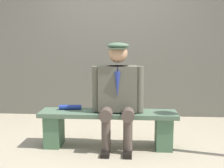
{
  "coord_description": "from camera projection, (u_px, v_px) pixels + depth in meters",
  "views": [
    {
      "loc": [
        -0.3,
        3.52,
        1.32
      ],
      "look_at": [
        -0.05,
        0.0,
        0.81
      ],
      "focal_mm": 46.25,
      "sensor_mm": 36.0,
      "label": 1
    }
  ],
  "objects": [
    {
      "name": "ground_plane",
      "position": [
        108.0,
        146.0,
        3.68
      ],
      "size": [
        30.0,
        30.0,
        0.0
      ],
      "primitive_type": "plane",
      "color": "tan"
    },
    {
      "name": "bench",
      "position": [
        108.0,
        124.0,
        3.64
      ],
      "size": [
        1.72,
        0.38,
        0.46
      ],
      "color": "#4D664F",
      "rests_on": "ground"
    },
    {
      "name": "seated_man",
      "position": [
        118.0,
        91.0,
        3.52
      ],
      "size": [
        0.64,
        0.53,
        1.32
      ],
      "color": "#585647",
      "rests_on": "ground"
    },
    {
      "name": "rolled_magazine",
      "position": [
        70.0,
        107.0,
        3.72
      ],
      "size": [
        0.29,
        0.09,
        0.06
      ],
      "primitive_type": "cylinder",
      "rotation": [
        0.0,
        1.57,
        0.1
      ],
      "color": "navy",
      "rests_on": "bench"
    },
    {
      "name": "stadium_wall",
      "position": [
        116.0,
        53.0,
        5.21
      ],
      "size": [
        12.0,
        0.24,
        2.25
      ],
      "primitive_type": "cube",
      "color": "#646256",
      "rests_on": "ground"
    }
  ]
}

